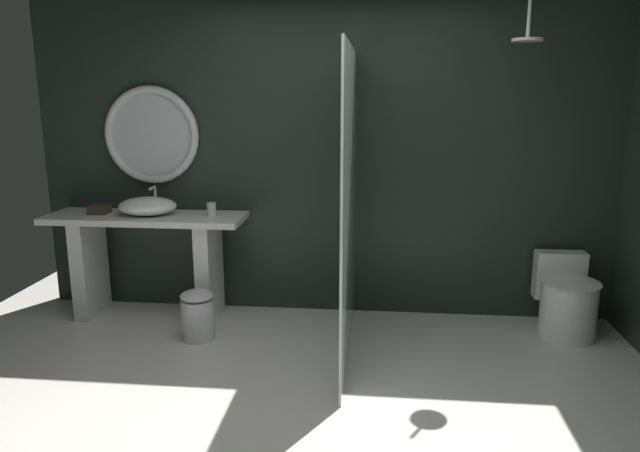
{
  "coord_description": "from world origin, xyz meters",
  "views": [
    {
      "loc": [
        0.43,
        -2.87,
        1.81
      ],
      "look_at": [
        0.06,
        0.73,
        0.99
      ],
      "focal_mm": 32.91,
      "sensor_mm": 36.0,
      "label": 1
    }
  ],
  "objects": [
    {
      "name": "ground_plane",
      "position": [
        0.0,
        0.0,
        0.0
      ],
      "size": [
        5.76,
        5.76,
        0.0
      ],
      "primitive_type": "plane",
      "color": "silver"
    },
    {
      "name": "back_wall_panel",
      "position": [
        0.0,
        1.9,
        1.3
      ],
      "size": [
        4.8,
        0.1,
        2.6
      ],
      "primitive_type": "cube",
      "color": "#1E2823",
      "rests_on": "ground_plane"
    },
    {
      "name": "vanity_counter",
      "position": [
        -1.43,
        1.58,
        0.54
      ],
      "size": [
        1.59,
        0.51,
        0.85
      ],
      "color": "silver",
      "rests_on": "ground_plane"
    },
    {
      "name": "vessel_sink",
      "position": [
        -1.42,
        1.58,
        0.92
      ],
      "size": [
        0.47,
        0.38,
        0.21
      ],
      "color": "white",
      "rests_on": "vanity_counter"
    },
    {
      "name": "tumbler_cup",
      "position": [
        -0.89,
        1.6,
        0.9
      ],
      "size": [
        0.07,
        0.07,
        0.11
      ],
      "primitive_type": "cylinder",
      "color": "silver",
      "rests_on": "vanity_counter"
    },
    {
      "name": "tissue_box",
      "position": [
        -1.83,
        1.59,
        0.89
      ],
      "size": [
        0.15,
        0.14,
        0.07
      ],
      "primitive_type": "cube",
      "color": "#3D3323",
      "rests_on": "vanity_counter"
    },
    {
      "name": "round_wall_mirror",
      "position": [
        -1.43,
        1.81,
        1.47
      ],
      "size": [
        0.8,
        0.07,
        0.8
      ],
      "color": "silver"
    },
    {
      "name": "shower_glass_panel",
      "position": [
        0.23,
        1.05,
        1.05
      ],
      "size": [
        0.02,
        1.59,
        2.11
      ],
      "primitive_type": "cube",
      "color": "silver",
      "rests_on": "ground_plane"
    },
    {
      "name": "rain_shower_head",
      "position": [
        1.4,
        1.38,
        2.19
      ],
      "size": [
        0.21,
        0.21,
        0.35
      ],
      "color": "silver"
    },
    {
      "name": "toilet",
      "position": [
        1.87,
        1.51,
        0.27
      ],
      "size": [
        0.43,
        0.59,
        0.59
      ],
      "color": "white",
      "rests_on": "ground_plane"
    },
    {
      "name": "waste_bin",
      "position": [
        -0.9,
        1.14,
        0.19
      ],
      "size": [
        0.25,
        0.25,
        0.38
      ],
      "color": "silver",
      "rests_on": "ground_plane"
    }
  ]
}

